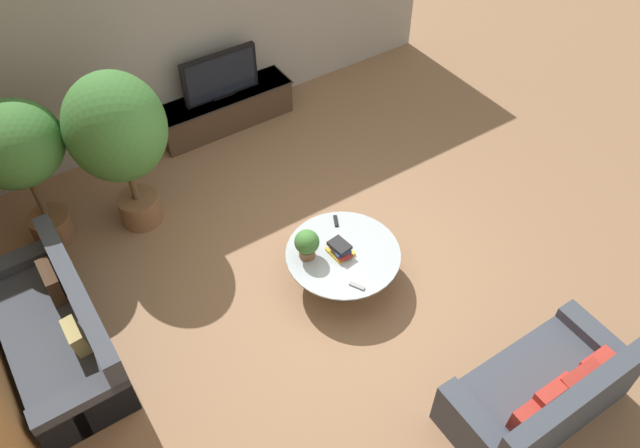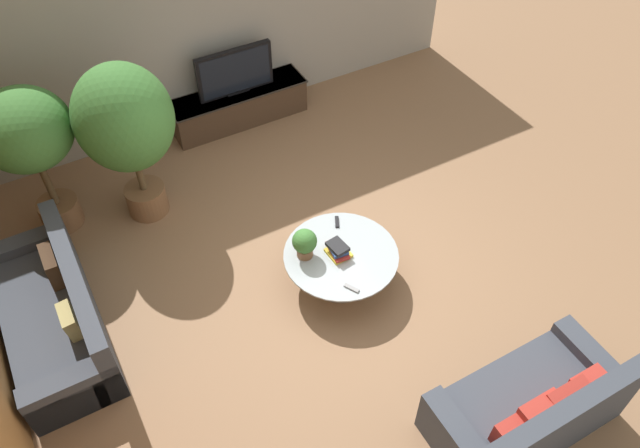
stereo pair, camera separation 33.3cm
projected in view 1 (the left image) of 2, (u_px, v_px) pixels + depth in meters
The scene contains 13 objects.
ground_plane at pixel (328, 273), 6.79m from camera, with size 24.00×24.00×0.00m, color #8C6647.
back_wall_stone at pixel (180, 20), 7.55m from camera, with size 7.40×0.12×3.00m, color #A39E93.
media_console at pixel (225, 109), 8.39m from camera, with size 1.88×0.50×0.48m.
television at pixel (220, 76), 8.00m from camera, with size 1.04×0.13×0.62m.
coffee_table at pixel (343, 260), 6.54m from camera, with size 1.20×1.20×0.41m.
couch_by_wall at pixel (59, 332), 5.95m from camera, with size 0.84×2.01×0.84m.
couch_near_entry at pixel (541, 394), 5.50m from camera, with size 1.68×0.84×0.84m.
potted_palm_tall at pixel (17, 151), 6.24m from camera, with size 0.97×0.97×1.80m.
potted_palm_corner at pixel (117, 132), 6.41m from camera, with size 1.04×1.04×1.96m.
potted_plant_tabletop at pixel (307, 244), 6.29m from camera, with size 0.26×0.26×0.34m.
book_stack at pixel (340, 249), 6.41m from camera, with size 0.23×0.31×0.14m.
remote_black at pixel (336, 221), 6.75m from camera, with size 0.04×0.16×0.02m, color black.
remote_silver at pixel (357, 286), 6.15m from camera, with size 0.04×0.16×0.02m, color gray.
Camera 1 is at (-2.40, -3.49, 5.34)m, focal length 35.00 mm.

